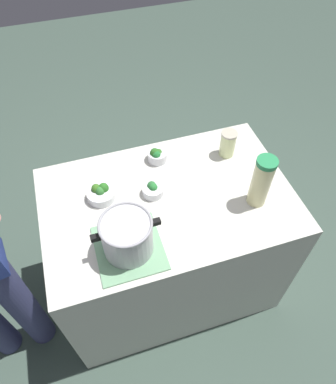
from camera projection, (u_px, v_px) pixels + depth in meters
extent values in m
plane|color=#405247|center=(168.00, 279.00, 2.41)|extent=(8.00, 8.00, 0.00)
cube|color=beige|center=(168.00, 245.00, 2.07)|extent=(1.22, 0.79, 0.88)
cube|color=#76AA7F|center=(129.00, 248.00, 1.55)|extent=(0.29, 0.30, 0.01)
cylinder|color=#B7B7BC|center=(127.00, 236.00, 1.48)|extent=(0.21, 0.21, 0.18)
torus|color=#99999E|center=(125.00, 224.00, 1.41)|extent=(0.22, 0.22, 0.01)
cube|color=black|center=(156.00, 222.00, 1.46)|extent=(0.04, 0.02, 0.02)
cube|color=black|center=(95.00, 238.00, 1.42)|extent=(0.04, 0.02, 0.02)
cylinder|color=beige|center=(261.00, 183.00, 1.62)|extent=(0.09, 0.09, 0.25)
cylinder|color=#228049|center=(267.00, 162.00, 1.52)|extent=(0.09, 0.09, 0.02)
ellipsoid|color=yellow|center=(259.00, 183.00, 1.61)|extent=(0.04, 0.04, 0.01)
cylinder|color=beige|center=(228.00, 144.00, 1.87)|extent=(0.08, 0.08, 0.14)
cylinder|color=#B2AD99|center=(230.00, 134.00, 1.81)|extent=(0.08, 0.08, 0.01)
cylinder|color=silver|center=(101.00, 194.00, 1.72)|extent=(0.14, 0.14, 0.05)
ellipsoid|color=#396E21|center=(96.00, 189.00, 1.70)|extent=(0.05, 0.05, 0.05)
ellipsoid|color=#2A6C22|center=(104.00, 188.00, 1.70)|extent=(0.05, 0.05, 0.06)
ellipsoid|color=#357932|center=(100.00, 191.00, 1.69)|extent=(0.04, 0.04, 0.05)
cylinder|color=silver|center=(153.00, 191.00, 1.73)|extent=(0.10, 0.10, 0.04)
ellipsoid|color=#2A7B34|center=(153.00, 187.00, 1.71)|extent=(0.04, 0.04, 0.05)
ellipsoid|color=#2D6E36|center=(152.00, 186.00, 1.72)|extent=(0.04, 0.04, 0.05)
cylinder|color=silver|center=(157.00, 156.00, 1.87)|extent=(0.10, 0.10, 0.05)
ellipsoid|color=#296522|center=(155.00, 153.00, 1.85)|extent=(0.05, 0.05, 0.06)
ellipsoid|color=#37702C|center=(158.00, 153.00, 1.86)|extent=(0.04, 0.04, 0.05)
ellipsoid|color=#237130|center=(156.00, 155.00, 1.84)|extent=(0.05, 0.05, 0.05)
cylinder|color=#3F426E|center=(22.00, 305.00, 1.86)|extent=(0.14, 0.14, 0.86)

